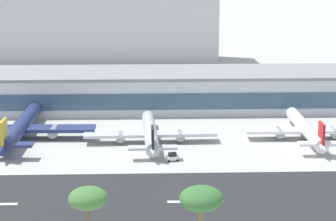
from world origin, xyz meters
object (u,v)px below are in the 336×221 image
object	(u,v)px
service_baggage_tug_1	(172,157)
terminal_building	(152,89)
distant_hotel_block	(77,15)
airliner_red_tail_gate_2	(307,130)
palm_tree_2	(201,202)
airliner_gold_tail_gate_0	(19,129)
palm_tree_3	(88,199)
airliner_black_tail_gate_1	(150,134)

from	to	relation	value
service_baggage_tug_1	terminal_building	bearing A→B (deg)	-102.01
distant_hotel_block	airliner_red_tail_gate_2	world-z (taller)	distant_hotel_block
service_baggage_tug_1	palm_tree_2	bearing A→B (deg)	75.13
distant_hotel_block	airliner_gold_tail_gate_0	distance (m)	150.21
terminal_building	distant_hotel_block	distance (m)	115.99
terminal_building	palm_tree_3	bearing A→B (deg)	-95.60
airliner_gold_tail_gate_0	palm_tree_2	world-z (taller)	palm_tree_2
service_baggage_tug_1	palm_tree_3	world-z (taller)	palm_tree_3
distant_hotel_block	terminal_building	bearing A→B (deg)	-71.39
airliner_gold_tail_gate_0	palm_tree_2	bearing A→B (deg)	-152.59
airliner_red_tail_gate_2	palm_tree_3	world-z (taller)	palm_tree_3
airliner_gold_tail_gate_0	airliner_red_tail_gate_2	bearing A→B (deg)	-90.81
palm_tree_3	airliner_black_tail_gate_1	bearing A→B (deg)	81.98
distant_hotel_block	airliner_red_tail_gate_2	size ratio (longest dim) A/B	3.31
airliner_red_tail_gate_2	palm_tree_3	distance (m)	96.38
palm_tree_3	service_baggage_tug_1	bearing A→B (deg)	74.79
terminal_building	airliner_gold_tail_gate_0	world-z (taller)	terminal_building
service_baggage_tug_1	palm_tree_3	bearing A→B (deg)	58.78
distant_hotel_block	airliner_gold_tail_gate_0	xyz separation A→B (m)	(-1.84, -148.90, -19.74)
airliner_gold_tail_gate_0	service_baggage_tug_1	world-z (taller)	airliner_gold_tail_gate_0
airliner_black_tail_gate_1	terminal_building	bearing A→B (deg)	-3.21
terminal_building	airliner_red_tail_gate_2	distance (m)	61.26
terminal_building	palm_tree_2	size ratio (longest dim) A/B	11.60
service_baggage_tug_1	palm_tree_2	distance (m)	69.39
palm_tree_3	distant_hotel_block	bearing A→B (deg)	96.15
airliner_red_tail_gate_2	service_baggage_tug_1	world-z (taller)	airliner_red_tail_gate_2
terminal_building	palm_tree_3	xyz separation A→B (m)	(-11.87, -121.06, 6.32)
airliner_black_tail_gate_1	service_baggage_tug_1	distance (m)	17.47
palm_tree_2	palm_tree_3	xyz separation A→B (m)	(-17.53, 8.37, -2.65)
terminal_building	airliner_black_tail_gate_1	xyz separation A→B (m)	(-1.17, -45.04, -3.62)
airliner_black_tail_gate_1	airliner_red_tail_gate_2	xyz separation A→B (m)	(44.78, 2.17, 0.08)
palm_tree_2	airliner_red_tail_gate_2	bearing A→B (deg)	66.32
service_baggage_tug_1	palm_tree_2	xyz separation A→B (m)	(1.35, -67.88, 14.31)
airliner_red_tail_gate_2	palm_tree_3	bearing A→B (deg)	145.40
service_baggage_tug_1	palm_tree_2	world-z (taller)	palm_tree_2
distant_hotel_block	airliner_black_tail_gate_1	size ratio (longest dim) A/B	3.41
distant_hotel_block	service_baggage_tug_1	size ratio (longest dim) A/B	40.29
terminal_building	service_baggage_tug_1	bearing A→B (deg)	-86.00
airliner_red_tail_gate_2	terminal_building	bearing A→B (deg)	46.25
distant_hotel_block	service_baggage_tug_1	distance (m)	176.55
airliner_red_tail_gate_2	palm_tree_3	size ratio (longest dim) A/B	2.91
airliner_gold_tail_gate_0	airliner_black_tail_gate_1	world-z (taller)	airliner_gold_tail_gate_0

